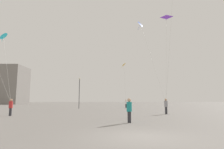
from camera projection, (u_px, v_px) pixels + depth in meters
ground_plane at (141, 137)px, 8.50m from camera, size 300.00×300.00×0.00m
person_in_white at (126, 103)px, 40.38m from camera, size 0.38×0.38×1.76m
person_in_teal at (129, 109)px, 13.92m from camera, size 0.38×0.38×1.76m
person_in_grey at (166, 106)px, 22.38m from camera, size 0.40×0.40×1.82m
person_in_red at (11, 106)px, 19.95m from camera, size 0.39×0.39×1.77m
kite_amber_delta at (124, 65)px, 39.75m from camera, size 1.13×2.36×7.96m
kite_cobalt_delta at (141, 26)px, 28.48m from camera, size 2.23×5.51×12.03m
kite_cyan_diamond at (3, 36)px, 25.19m from camera, size 3.95×5.03×9.26m
kite_violet_delta at (167, 18)px, 29.13m from camera, size 3.29×5.53×13.43m
building_centre_hall at (8, 85)px, 76.03m from camera, size 13.29×13.10×15.05m
lamppost_west at (79, 88)px, 37.51m from camera, size 0.36×0.36×6.03m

